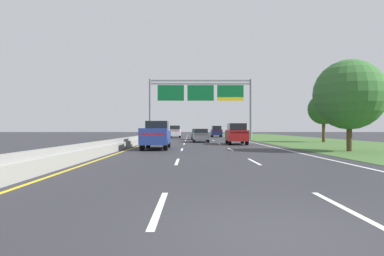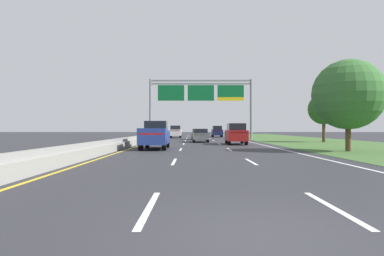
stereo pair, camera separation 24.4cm
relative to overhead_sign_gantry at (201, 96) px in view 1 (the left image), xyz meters
name	(u,v)px [view 1 (the left image)]	position (x,y,z in m)	size (l,w,h in m)	color
ground_plane	(200,141)	(-0.30, -6.78, -6.32)	(220.00, 220.00, 0.00)	#2B2B30
lane_striping	(200,141)	(-0.30, -7.24, -6.32)	(11.96, 106.00, 0.01)	white
grass_verge_right	(312,141)	(13.65, -6.78, -6.31)	(14.00, 110.00, 0.02)	#3D602D
median_barrier_concrete	(147,139)	(-6.90, -6.78, -5.97)	(0.60, 110.00, 0.85)	gray
overhead_sign_gantry	(201,96)	(0.00, 0.00, 0.00)	(15.06, 0.42, 8.82)	gray
pickup_truck_blue	(156,135)	(-4.18, -21.55, -5.25)	(2.05, 5.42, 2.20)	navy
car_grey_centre_lane_sedan	(201,135)	(-0.28, -8.83, -5.50)	(1.87, 4.42, 1.57)	slate
car_darkgreen_centre_lane_sedan	(198,134)	(-0.42, -0.28, -5.50)	(1.90, 4.43, 1.57)	#193D23
car_red_right_lane_suv	(236,133)	(3.16, -14.29, -5.22)	(2.03, 4.75, 2.11)	maroon
car_navy_right_lane_suv	(216,131)	(3.42, 13.69, -5.22)	(1.94, 4.72, 2.11)	#161E47
car_white_left_lane_suv	(175,131)	(-4.11, 8.73, -5.22)	(1.94, 4.72, 2.11)	silver
roadside_tree_near	(349,95)	(9.56, -24.45, -2.37)	(4.86, 4.86, 6.39)	#4C3823
roadside_tree_mid	(324,109)	(14.10, -9.29, -2.47)	(3.58, 3.58, 5.66)	#4C3823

